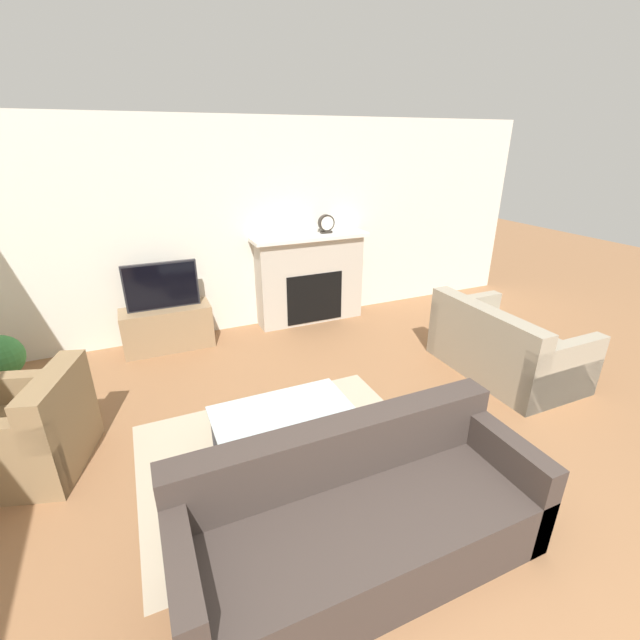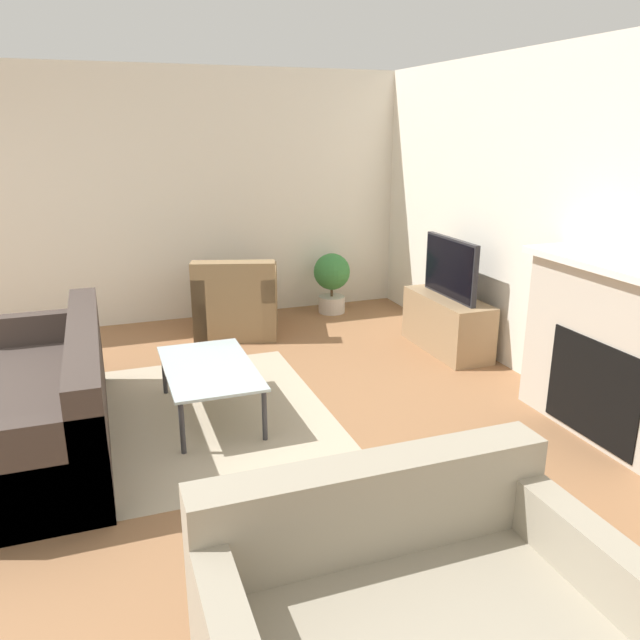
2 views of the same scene
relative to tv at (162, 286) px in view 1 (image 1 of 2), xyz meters
The scene contains 11 objects.
wall_back 1.21m from the tv, 17.30° to the left, with size 8.91×0.06×2.70m.
area_rug 2.69m from the tv, 75.07° to the right, with size 2.33×1.84×0.00m.
fireplace 1.97m from the tv, ahead, with size 1.61×0.40×1.24m.
tv_stand 0.55m from the tv, 90.00° to the left, with size 1.05×0.42×0.53m.
tv is the anchor object (origin of this frame).
couch_sectional 3.65m from the tv, 77.85° to the right, with size 2.19×0.85×0.82m.
couch_loveseat 3.99m from the tv, 32.87° to the right, with size 0.96×1.52×0.82m.
armchair_by_window 2.23m from the tv, 124.39° to the right, with size 1.07×1.04×0.82m.
coffee_table 2.55m from the tv, 74.70° to the right, with size 1.13×0.64×0.39m.
potted_plant 1.73m from the tv, 159.35° to the right, with size 0.42×0.42×0.70m.
mantel_clock 2.28m from the tv, ahead, with size 0.22×0.07×0.25m.
Camera 1 is at (-1.27, -0.75, 2.42)m, focal length 24.00 mm.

